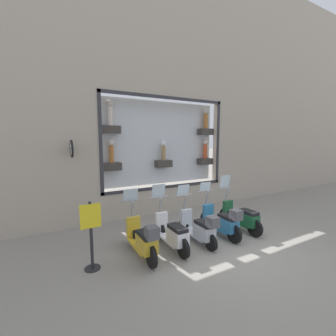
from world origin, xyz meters
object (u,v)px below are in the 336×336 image
(scooter_silver_2, at_px, (200,228))
(shop_sign_post, at_px, (91,234))
(scooter_green_0, at_px, (241,217))
(scooter_white_3, at_px, (172,233))
(scooter_yellow_4, at_px, (143,239))
(scooter_teal_1, at_px, (223,222))

(scooter_silver_2, relative_size, shop_sign_post, 1.13)
(scooter_green_0, height_order, scooter_silver_2, scooter_green_0)
(scooter_white_3, xyz_separation_m, scooter_yellow_4, (-0.06, 0.87, 0.04))
(scooter_teal_1, bearing_deg, scooter_white_3, 87.97)
(scooter_white_3, height_order, scooter_yellow_4, scooter_white_3)
(scooter_green_0, distance_m, scooter_yellow_4, 3.47)
(scooter_white_3, distance_m, shop_sign_post, 2.12)
(scooter_green_0, bearing_deg, shop_sign_post, 89.51)
(scooter_yellow_4, height_order, shop_sign_post, scooter_yellow_4)
(scooter_silver_2, xyz_separation_m, shop_sign_post, (0.12, 2.95, 0.40))
(scooter_green_0, height_order, shop_sign_post, scooter_green_0)
(scooter_green_0, xyz_separation_m, scooter_yellow_4, (-0.06, 3.47, 0.03))
(scooter_silver_2, height_order, scooter_white_3, scooter_white_3)
(scooter_teal_1, relative_size, scooter_yellow_4, 1.00)
(scooter_green_0, relative_size, scooter_silver_2, 1.01)
(scooter_yellow_4, bearing_deg, shop_sign_post, 85.20)
(scooter_green_0, xyz_separation_m, scooter_white_3, (-0.00, 2.60, -0.01))
(scooter_green_0, xyz_separation_m, scooter_teal_1, (-0.06, 0.87, 0.03))
(scooter_teal_1, distance_m, scooter_yellow_4, 2.60)
(scooter_green_0, distance_m, scooter_teal_1, 0.87)
(scooter_green_0, height_order, scooter_teal_1, scooter_green_0)
(scooter_teal_1, bearing_deg, scooter_silver_2, 90.89)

